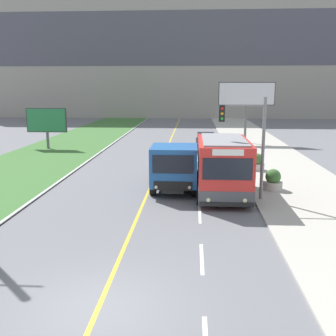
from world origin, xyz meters
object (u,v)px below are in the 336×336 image
object	(u,v)px
billboard_small	(47,121)
traffic_light_mast	(249,135)
car_distant	(206,142)
dump_truck	(175,167)
planter_round_near	(273,181)
billboard_large	(247,96)
planter_round_second	(257,163)
city_bus	(223,168)

from	to	relation	value
billboard_small	traffic_light_mast	bearing A→B (deg)	-44.19
traffic_light_mast	car_distant	bearing A→B (deg)	95.53
dump_truck	planter_round_near	distance (m)	5.43
billboard_large	billboard_small	bearing A→B (deg)	-165.89
car_distant	billboard_large	bearing A→B (deg)	45.16
billboard_small	planter_round_second	xyz separation A→B (m)	(17.61, -8.64, -1.95)
dump_truck	billboard_large	world-z (taller)	billboard_large
traffic_light_mast	dump_truck	bearing A→B (deg)	155.00
dump_truck	car_distant	size ratio (longest dim) A/B	1.58
billboard_large	planter_round_second	size ratio (longest dim) A/B	5.26
traffic_light_mast	planter_round_near	size ratio (longest dim) A/B	4.52
dump_truck	billboard_small	size ratio (longest dim) A/B	1.83
planter_round_second	city_bus	bearing A→B (deg)	-113.34
billboard_large	planter_round_near	bearing A→B (deg)	-92.46
dump_truck	traffic_light_mast	size ratio (longest dim) A/B	1.32
billboard_large	planter_round_near	world-z (taller)	billboard_large
planter_round_near	planter_round_second	world-z (taller)	planter_round_second
city_bus	planter_round_near	distance (m)	3.27
planter_round_near	billboard_large	bearing A→B (deg)	87.54
billboard_large	dump_truck	bearing A→B (deg)	-108.42
dump_truck	traffic_light_mast	distance (m)	4.56
dump_truck	car_distant	world-z (taller)	dump_truck
car_distant	billboard_large	distance (m)	6.96
dump_truck	billboard_large	bearing A→B (deg)	71.58
city_bus	traffic_light_mast	distance (m)	2.21
car_distant	traffic_light_mast	xyz separation A→B (m)	(1.57, -16.20, 2.62)
billboard_small	car_distant	bearing A→B (deg)	2.40
car_distant	planter_round_near	distance (m)	14.68
billboard_small	billboard_large	bearing A→B (deg)	14.11
city_bus	car_distant	bearing A→B (deg)	91.41
city_bus	billboard_small	distance (m)	21.15
dump_truck	planter_round_near	bearing A→B (deg)	1.55
planter_round_near	car_distant	bearing A→B (deg)	102.70
dump_truck	city_bus	bearing A→B (deg)	-24.65
traffic_light_mast	billboard_large	bearing A→B (deg)	83.10
city_bus	planter_round_second	distance (m)	7.01
planter_round_near	planter_round_second	size ratio (longest dim) A/B	0.99
car_distant	dump_truck	bearing A→B (deg)	-98.44
city_bus	car_distant	distance (m)	15.66
car_distant	billboard_large	size ratio (longest dim) A/B	0.71
dump_truck	traffic_light_mast	world-z (taller)	traffic_light_mast
city_bus	dump_truck	bearing A→B (deg)	155.35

